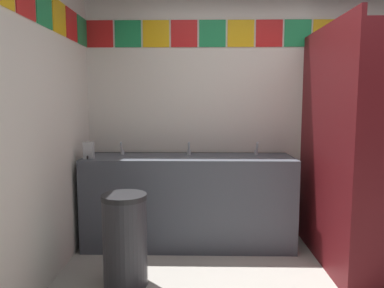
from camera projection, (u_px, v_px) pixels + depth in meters
name	position (u px, v px, depth m)	size (l,w,h in m)	color
wall_back	(267.00, 110.00, 3.81)	(3.76, 0.09, 2.66)	silver
wall_side	(2.00, 116.00, 2.21)	(0.09, 3.22, 2.66)	silver
vanity_counter	(189.00, 199.00, 3.60)	(2.04, 0.58, 0.89)	#4C515B
faucet_left	(122.00, 150.00, 3.64)	(0.04, 0.10, 0.14)	silver
faucet_center	(189.00, 150.00, 3.63)	(0.04, 0.10, 0.14)	silver
faucet_right	(257.00, 150.00, 3.62)	(0.04, 0.10, 0.14)	silver
soap_dispenser	(89.00, 150.00, 3.39)	(0.09, 0.09, 0.16)	#B7BABF
stall_divider	(356.00, 150.00, 2.89)	(0.92, 1.31, 2.08)	maroon
toilet	(364.00, 222.00, 3.39)	(0.39, 0.49, 0.74)	white
trash_bin	(125.00, 240.00, 2.79)	(0.35, 0.35, 0.72)	#333338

